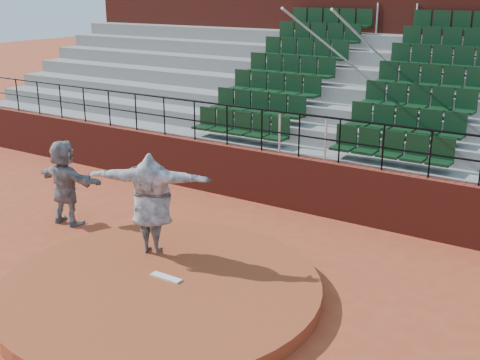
% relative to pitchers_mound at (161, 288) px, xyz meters
% --- Properties ---
extents(ground, '(90.00, 90.00, 0.00)m').
position_rel_pitchers_mound_xyz_m(ground, '(0.00, 0.00, -0.12)').
color(ground, '#AF4527').
rests_on(ground, ground).
extents(pitchers_mound, '(5.50, 5.50, 0.25)m').
position_rel_pitchers_mound_xyz_m(pitchers_mound, '(0.00, 0.00, 0.00)').
color(pitchers_mound, '#9E4323').
rests_on(pitchers_mound, ground).
extents(pitching_rubber, '(0.60, 0.15, 0.03)m').
position_rel_pitchers_mound_xyz_m(pitching_rubber, '(0.00, 0.15, 0.14)').
color(pitching_rubber, white).
rests_on(pitching_rubber, pitchers_mound).
extents(boundary_wall, '(24.00, 0.30, 1.30)m').
position_rel_pitchers_mound_xyz_m(boundary_wall, '(0.00, 5.00, 0.53)').
color(boundary_wall, maroon).
rests_on(boundary_wall, ground).
extents(wall_railing, '(24.04, 0.05, 1.03)m').
position_rel_pitchers_mound_xyz_m(wall_railing, '(0.00, 5.00, 1.90)').
color(wall_railing, black).
rests_on(wall_railing, boundary_wall).
extents(seating_deck, '(24.00, 5.97, 4.63)m').
position_rel_pitchers_mound_xyz_m(seating_deck, '(0.00, 8.65, 1.31)').
color(seating_deck, gray).
rests_on(seating_deck, ground).
extents(press_box_facade, '(24.00, 3.00, 7.10)m').
position_rel_pitchers_mound_xyz_m(press_box_facade, '(0.00, 12.60, 3.43)').
color(press_box_facade, maroon).
rests_on(press_box_facade, ground).
extents(pitcher, '(2.45, 1.50, 1.93)m').
position_rel_pitchers_mound_xyz_m(pitcher, '(-0.93, 0.91, 1.09)').
color(pitcher, black).
rests_on(pitcher, pitchers_mound).
extents(fielder, '(1.79, 0.62, 1.91)m').
position_rel_pitchers_mound_xyz_m(fielder, '(-3.88, 1.42, 0.83)').
color(fielder, black).
rests_on(fielder, ground).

